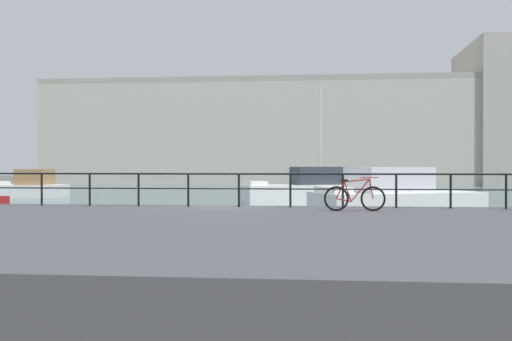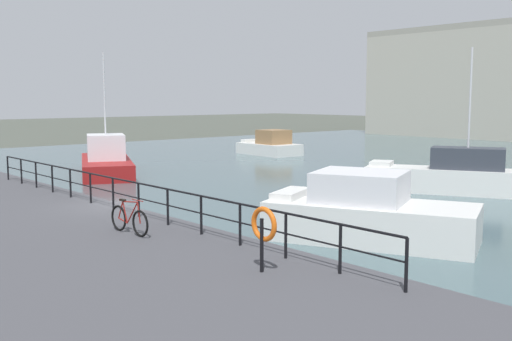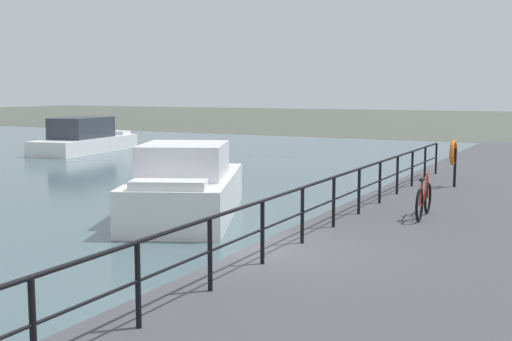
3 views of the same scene
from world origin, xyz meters
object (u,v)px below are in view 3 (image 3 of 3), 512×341
at_px(moored_cabin_cruiser, 186,188).
at_px(life_ring_stand, 454,154).
at_px(parked_bicycle, 424,200).
at_px(moored_red_daysailer, 85,138).

xyz_separation_m(moored_cabin_cruiser, life_ring_stand, (3.07, -7.40, 1.12)).
distance_m(moored_cabin_cruiser, life_ring_stand, 8.09).
distance_m(parked_bicycle, life_ring_stand, 5.11).
xyz_separation_m(moored_cabin_cruiser, parked_bicycle, (-2.00, -7.72, 0.54)).
xyz_separation_m(parked_bicycle, life_ring_stand, (5.07, 0.33, 0.59)).
bearing_deg(moored_cabin_cruiser, parked_bicycle, 51.36).
bearing_deg(life_ring_stand, moored_red_daysailer, 64.77).
bearing_deg(moored_red_daysailer, parked_bicycle, -132.38).
relative_size(parked_bicycle, life_ring_stand, 1.27).
bearing_deg(moored_red_daysailer, moored_cabin_cruiser, -138.88).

